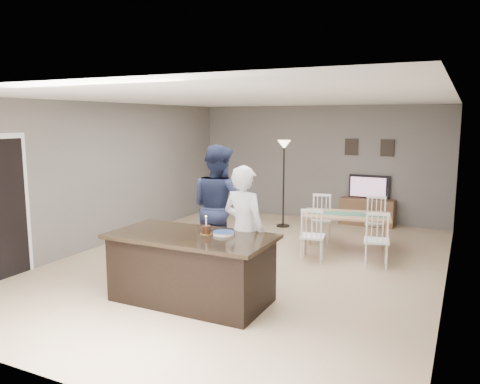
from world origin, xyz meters
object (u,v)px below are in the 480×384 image
at_px(plate_stack, 224,233).
at_px(woman, 244,230).
at_px(man, 218,208).
at_px(tv_console, 367,212).
at_px(kitchen_island, 191,268).
at_px(floor_lamp, 284,160).
at_px(television, 368,187).
at_px(birthday_cake, 206,230).
at_px(dining_table, 346,221).

bearing_deg(plate_stack, woman, 73.40).
relative_size(man, plate_stack, 7.14).
bearing_deg(tv_console, plate_stack, -98.53).
xyz_separation_m(kitchen_island, floor_lamp, (-0.46, 4.60, 1.04)).
xyz_separation_m(television, birthday_cake, (-1.04, -5.52, 0.10)).
distance_m(kitchen_island, tv_console, 5.70).
relative_size(dining_table, floor_lamp, 1.01).
bearing_deg(man, floor_lamp, -66.85).
height_order(television, dining_table, television).
distance_m(tv_console, woman, 5.10).
relative_size(plate_stack, dining_table, 0.14).
relative_size(kitchen_island, birthday_cake, 8.70).
bearing_deg(dining_table, woman, -117.46).
distance_m(television, birthday_cake, 5.62).
relative_size(woman, birthday_cake, 7.19).
distance_m(plate_stack, dining_table, 3.12).
xyz_separation_m(kitchen_island, dining_table, (1.30, 3.14, 0.13)).
height_order(man, plate_stack, man).
relative_size(television, birthday_cake, 3.70).
bearing_deg(woman, floor_lamp, -65.91).
xyz_separation_m(kitchen_island, woman, (0.50, 0.55, 0.43)).
distance_m(kitchen_island, woman, 0.86).
relative_size(television, man, 0.46).
xyz_separation_m(dining_table, floor_lamp, (-1.75, 1.46, 0.91)).
relative_size(kitchen_island, tv_console, 1.79).
xyz_separation_m(birthday_cake, plate_stack, (0.23, 0.05, -0.04)).
height_order(television, woman, woman).
xyz_separation_m(tv_console, man, (-1.53, -4.22, 0.70)).
height_order(tv_console, woman, woman).
bearing_deg(tv_console, television, 90.00).
height_order(woman, man, man).
relative_size(tv_console, woman, 0.68).
height_order(television, plate_stack, television).
height_order(kitchen_island, birthday_cake, birthday_cake).
relative_size(kitchen_island, plate_stack, 7.69).
distance_m(woman, dining_table, 2.73).
xyz_separation_m(tv_console, plate_stack, (-0.81, -5.40, 0.62)).
distance_m(television, plate_stack, 5.53).
bearing_deg(tv_console, floor_lamp, -149.64).
bearing_deg(kitchen_island, plate_stack, 23.57).
bearing_deg(plate_stack, floor_lamp, 100.81).
height_order(birthday_cake, dining_table, birthday_cake).
bearing_deg(woman, dining_table, -96.25).
relative_size(tv_console, plate_stack, 4.29).
bearing_deg(plate_stack, dining_table, 73.03).
height_order(tv_console, man, man).
bearing_deg(woman, man, -33.08).
distance_m(tv_console, birthday_cake, 5.59).
relative_size(tv_console, dining_table, 0.62).
height_order(television, birthday_cake, birthday_cake).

